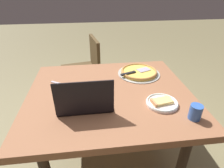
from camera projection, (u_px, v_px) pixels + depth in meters
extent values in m
plane|color=#7E7550|center=(110.00, 157.00, 1.72)|extent=(12.00, 12.00, 0.00)
cube|color=#935F40|center=(110.00, 95.00, 1.37)|extent=(1.19, 1.03, 0.05)
cylinder|color=#35271D|center=(64.00, 104.00, 1.88)|extent=(0.06, 0.06, 0.68)
cylinder|color=#35271D|center=(145.00, 99.00, 1.96)|extent=(0.06, 0.06, 0.68)
cube|color=black|center=(86.00, 102.00, 1.23)|extent=(0.35, 0.24, 0.02)
cube|color=black|center=(85.00, 101.00, 1.23)|extent=(0.31, 0.15, 0.00)
cube|color=black|center=(84.00, 98.00, 1.07)|extent=(0.35, 0.01, 0.22)
cube|color=#8DB8F0|center=(84.00, 98.00, 1.07)|extent=(0.31, 0.01, 0.19)
cylinder|color=silver|center=(162.00, 103.00, 1.22)|extent=(0.21, 0.21, 0.01)
torus|color=white|center=(162.00, 102.00, 1.22)|extent=(0.21, 0.21, 0.01)
cube|color=#EAC470|center=(162.00, 101.00, 1.22)|extent=(0.14, 0.10, 0.02)
cube|color=tan|center=(154.00, 103.00, 1.20)|extent=(0.03, 0.08, 0.03)
cylinder|color=#A7A9A3|center=(139.00, 73.00, 1.61)|extent=(0.36, 0.36, 0.01)
cylinder|color=#ECC24F|center=(139.00, 72.00, 1.61)|extent=(0.31, 0.31, 0.02)
torus|color=#BA8242|center=(139.00, 71.00, 1.60)|extent=(0.31, 0.31, 0.02)
cube|color=#B2ABC1|center=(144.00, 70.00, 1.62)|extent=(0.13, 0.11, 0.00)
cube|color=black|center=(128.00, 73.00, 1.56)|extent=(0.14, 0.07, 0.01)
cube|color=silver|center=(59.00, 84.00, 1.46)|extent=(0.15, 0.10, 0.00)
cube|color=black|center=(69.00, 86.00, 1.43)|extent=(0.09, 0.07, 0.01)
cylinder|color=#3461BA|center=(195.00, 112.00, 1.08)|extent=(0.07, 0.07, 0.09)
cylinder|color=#4F300A|center=(197.00, 109.00, 1.07)|extent=(0.06, 0.06, 0.01)
cube|color=brown|center=(80.00, 71.00, 2.31)|extent=(0.51, 0.51, 0.04)
cube|color=brown|center=(95.00, 53.00, 2.25)|extent=(0.11, 0.41, 0.38)
cylinder|color=brown|center=(65.00, 82.00, 2.53)|extent=(0.03, 0.03, 0.42)
cylinder|color=brown|center=(68.00, 97.00, 2.21)|extent=(0.03, 0.03, 0.42)
cylinder|color=brown|center=(93.00, 78.00, 2.64)|extent=(0.03, 0.03, 0.42)
cylinder|color=brown|center=(100.00, 92.00, 2.31)|extent=(0.03, 0.03, 0.42)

